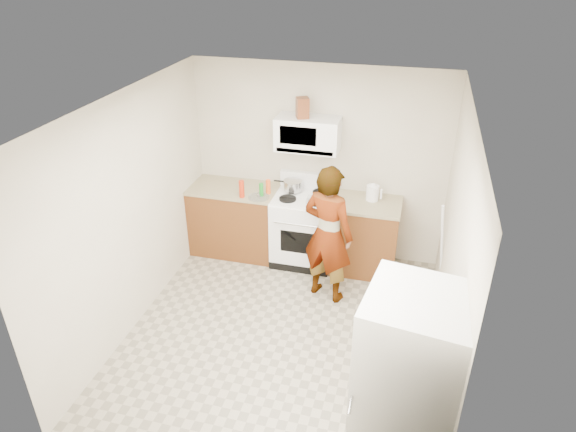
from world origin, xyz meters
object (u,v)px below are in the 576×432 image
(kettle, at_px, (373,193))
(saucepan, at_px, (293,186))
(person, at_px, (328,234))
(gas_range, at_px, (304,227))
(fridge, at_px, (407,392))
(microwave, at_px, (308,134))

(kettle, bearing_deg, saucepan, 174.03)
(person, bearing_deg, gas_range, -39.37)
(gas_range, distance_m, fridge, 3.16)
(gas_range, distance_m, microwave, 1.22)
(microwave, relative_size, fridge, 0.45)
(gas_range, relative_size, kettle, 6.06)
(fridge, bearing_deg, kettle, 110.02)
(microwave, bearing_deg, saucepan, -167.24)
(microwave, bearing_deg, person, -62.27)
(person, height_order, fridge, fridge)
(gas_range, distance_m, kettle, 0.99)
(fridge, bearing_deg, person, 123.46)
(microwave, height_order, kettle, microwave)
(person, bearing_deg, saucepan, -33.46)
(gas_range, distance_m, person, 0.88)
(kettle, bearing_deg, microwave, 171.40)
(saucepan, bearing_deg, person, -52.13)
(fridge, height_order, kettle, fridge)
(person, bearing_deg, kettle, -98.25)
(gas_range, relative_size, saucepan, 4.98)
(gas_range, height_order, fridge, fridge)
(microwave, xyz_separation_m, kettle, (0.82, -0.03, -0.67))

